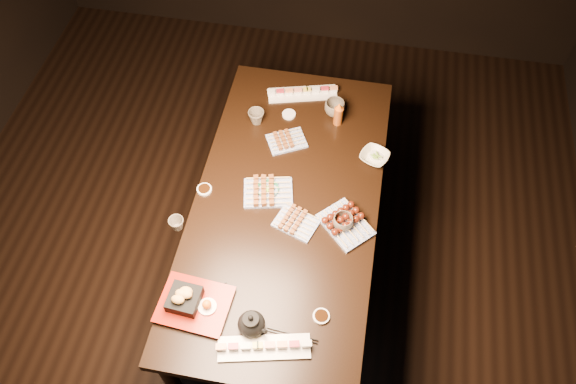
# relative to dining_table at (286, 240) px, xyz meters

# --- Properties ---
(ground) EXTENTS (5.00, 5.00, 0.00)m
(ground) POSITION_rel_dining_table_xyz_m (-0.20, -0.37, -0.38)
(ground) COLOR black
(ground) RESTS_ON ground
(dining_table) EXTENTS (1.36, 1.98, 0.75)m
(dining_table) POSITION_rel_dining_table_xyz_m (0.00, 0.00, 0.00)
(dining_table) COLOR black
(dining_table) RESTS_ON ground
(sushi_platter_near) EXTENTS (0.40, 0.19, 0.05)m
(sushi_platter_near) POSITION_rel_dining_table_xyz_m (0.04, -0.73, 0.40)
(sushi_platter_near) COLOR white
(sushi_platter_near) RESTS_ON dining_table
(sushi_platter_far) EXTENTS (0.40, 0.20, 0.05)m
(sushi_platter_far) POSITION_rel_dining_table_xyz_m (-0.04, 0.73, 0.40)
(sushi_platter_far) COLOR white
(sushi_platter_far) RESTS_ON dining_table
(yakitori_plate_center) EXTENTS (0.27, 0.22, 0.06)m
(yakitori_plate_center) POSITION_rel_dining_table_xyz_m (-0.10, 0.04, 0.41)
(yakitori_plate_center) COLOR #828EB6
(yakitori_plate_center) RESTS_ON dining_table
(yakitori_plate_right) EXTENTS (0.23, 0.20, 0.05)m
(yakitori_plate_right) POSITION_rel_dining_table_xyz_m (0.07, -0.11, 0.40)
(yakitori_plate_right) COLOR #828EB6
(yakitori_plate_right) RESTS_ON dining_table
(yakitori_plate_left) EXTENTS (0.24, 0.22, 0.05)m
(yakitori_plate_left) POSITION_rel_dining_table_xyz_m (-0.07, 0.38, 0.40)
(yakitori_plate_left) COLOR #828EB6
(yakitori_plate_left) RESTS_ON dining_table
(tsukune_plate) EXTENTS (0.30, 0.30, 0.06)m
(tsukune_plate) POSITION_rel_dining_table_xyz_m (0.30, -0.08, 0.41)
(tsukune_plate) COLOR #828EB6
(tsukune_plate) RESTS_ON dining_table
(edamame_bowl_green) EXTENTS (0.15, 0.15, 0.03)m
(edamame_bowl_green) POSITION_rel_dining_table_xyz_m (-0.10, 0.05, 0.39)
(edamame_bowl_green) COLOR #2A8352
(edamame_bowl_green) RESTS_ON dining_table
(edamame_bowl_cream) EXTENTS (0.19, 0.19, 0.03)m
(edamame_bowl_cream) POSITION_rel_dining_table_xyz_m (0.40, 0.35, 0.39)
(edamame_bowl_cream) COLOR beige
(edamame_bowl_cream) RESTS_ON dining_table
(tempura_tray) EXTENTS (0.32, 0.27, 0.11)m
(tempura_tray) POSITION_rel_dining_table_xyz_m (-0.29, -0.60, 0.43)
(tempura_tray) COLOR black
(tempura_tray) RESTS_ON dining_table
(teacup_near_left) EXTENTS (0.08, 0.08, 0.07)m
(teacup_near_left) POSITION_rel_dining_table_xyz_m (-0.48, -0.23, 0.41)
(teacup_near_left) COLOR brown
(teacup_near_left) RESTS_ON dining_table
(teacup_mid_right) EXTENTS (0.11, 0.11, 0.08)m
(teacup_mid_right) POSITION_rel_dining_table_xyz_m (0.29, -0.09, 0.41)
(teacup_mid_right) COLOR brown
(teacup_mid_right) RESTS_ON dining_table
(teacup_far_left) EXTENTS (0.12, 0.12, 0.08)m
(teacup_far_left) POSITION_rel_dining_table_xyz_m (-0.25, 0.49, 0.42)
(teacup_far_left) COLOR brown
(teacup_far_left) RESTS_ON dining_table
(teacup_far_right) EXTENTS (0.12, 0.12, 0.09)m
(teacup_far_right) POSITION_rel_dining_table_xyz_m (0.15, 0.62, 0.42)
(teacup_far_right) COLOR brown
(teacup_far_right) RESTS_ON dining_table
(teapot) EXTENTS (0.18, 0.18, 0.12)m
(teapot) POSITION_rel_dining_table_xyz_m (-0.03, -0.65, 0.43)
(teapot) COLOR black
(teapot) RESTS_ON dining_table
(condiment_bottle) EXTENTS (0.06, 0.06, 0.15)m
(condiment_bottle) POSITION_rel_dining_table_xyz_m (0.18, 0.56, 0.45)
(condiment_bottle) COLOR brown
(condiment_bottle) RESTS_ON dining_table
(sauce_dish_west) EXTENTS (0.08, 0.08, 0.01)m
(sauce_dish_west) POSITION_rel_dining_table_xyz_m (-0.41, -0.00, 0.38)
(sauce_dish_west) COLOR white
(sauce_dish_west) RESTS_ON dining_table
(sauce_dish_east) EXTENTS (0.09, 0.09, 0.01)m
(sauce_dish_east) POSITION_rel_dining_table_xyz_m (0.41, 0.37, 0.38)
(sauce_dish_east) COLOR white
(sauce_dish_east) RESTS_ON dining_table
(sauce_dish_se) EXTENTS (0.10, 0.10, 0.01)m
(sauce_dish_se) POSITION_rel_dining_table_xyz_m (0.26, -0.55, 0.38)
(sauce_dish_se) COLOR white
(sauce_dish_se) RESTS_ON dining_table
(sauce_dish_nw) EXTENTS (0.08, 0.08, 0.01)m
(sauce_dish_nw) POSITION_rel_dining_table_xyz_m (-0.09, 0.57, 0.38)
(sauce_dish_nw) COLOR white
(sauce_dish_nw) RESTS_ON dining_table
(chopsticks_near) EXTENTS (0.19, 0.17, 0.01)m
(chopsticks_near) POSITION_rel_dining_table_xyz_m (-0.27, -0.56, 0.38)
(chopsticks_near) COLOR black
(chopsticks_near) RESTS_ON dining_table
(chopsticks_se) EXTENTS (0.22, 0.04, 0.01)m
(chopsticks_se) POSITION_rel_dining_table_xyz_m (0.15, -0.66, 0.38)
(chopsticks_se) COLOR black
(chopsticks_se) RESTS_ON dining_table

